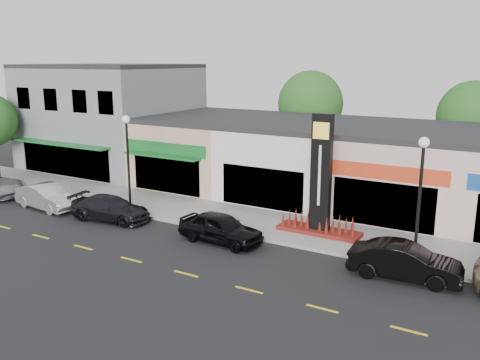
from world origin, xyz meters
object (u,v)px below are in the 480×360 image
Objects in this scene: car_black_conv at (405,262)px; lamp_west_near at (128,153)px; car_black_sedan at (221,228)px; car_white_van at (47,197)px; pylon_sign at (320,192)px; car_dark_sedan at (110,208)px; lamp_east_near at (420,188)px.

lamp_west_near is at bearing 80.61° from car_black_conv.
car_white_van is at bearing 95.31° from car_black_sedan.
pylon_sign is 6.01m from car_black_conv.
car_white_van is at bearing 86.23° from car_dark_sedan.
lamp_east_near is 1.24× the size of car_white_van.
car_black_conv is (15.79, 0.31, 0.06)m from car_dark_sedan.
car_black_conv is at bearing -93.74° from lamp_east_near.
pylon_sign is at bearing -45.07° from car_black_sedan.
car_black_conv is (8.67, 0.20, -0.00)m from car_black_sedan.
pylon_sign is 1.36× the size of car_white_van.
lamp_west_near reaches higher than car_black_conv.
car_black_sedan is 0.97× the size of car_black_conv.
car_dark_sedan is at bearing -86.23° from lamp_west_near.
car_black_sedan reaches higher than car_white_van.
lamp_west_near is 7.91m from car_black_sedan.
car_dark_sedan is 1.08× the size of car_black_sedan.
lamp_east_near is at bearing -90.82° from car_dark_sedan.
pylon_sign is at bearing -79.57° from car_dark_sedan.
pylon_sign reaches higher than car_black_sedan.
lamp_west_near is 1.23× the size of car_black_conv.
lamp_west_near is at bearing -3.24° from car_dark_sedan.
pylon_sign is (11.00, 1.70, -1.20)m from lamp_west_near.
car_black_conv is at bearing -32.39° from pylon_sign.
car_black_sedan is at bearing -169.52° from lamp_east_near.
lamp_east_near is (16.00, 0.00, 0.00)m from lamp_west_near.
car_dark_sedan is (-10.89, -3.42, -1.60)m from pylon_sign.
car_dark_sedan is (-15.89, -1.72, -2.80)m from lamp_east_near.
car_dark_sedan is 15.80m from car_black_conv.
lamp_east_near is 5.42m from pylon_sign.
car_white_van is at bearing -157.08° from lamp_west_near.
pylon_sign reaches higher than car_dark_sedan.
lamp_west_near is at bearing -61.40° from car_white_van.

